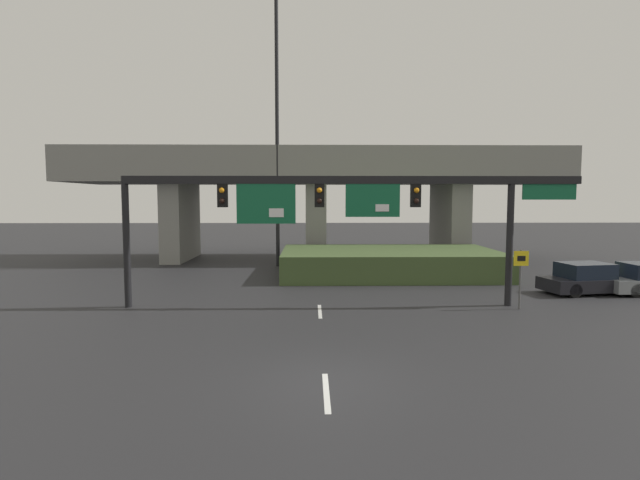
# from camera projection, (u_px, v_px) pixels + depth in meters

# --- Properties ---
(ground_plane) EXTENTS (160.00, 160.00, 0.00)m
(ground_plane) POSITION_uv_depth(u_px,v_px,m) (325.00, 379.00, 12.35)
(ground_plane) COLOR #262628
(lane_markings) EXTENTS (0.14, 43.81, 0.01)m
(lane_markings) POSITION_uv_depth(u_px,v_px,m) (318.00, 292.00, 23.92)
(lane_markings) COLOR silver
(lane_markings) RESTS_ON ground
(signal_gantry) EXTENTS (18.74, 0.44, 5.39)m
(signal_gantry) POSITION_uv_depth(u_px,v_px,m) (342.00, 199.00, 20.35)
(signal_gantry) COLOR black
(signal_gantry) RESTS_ON ground
(speed_limit_sign) EXTENTS (0.60, 0.11, 2.43)m
(speed_limit_sign) POSITION_uv_depth(u_px,v_px,m) (521.00, 271.00, 20.04)
(speed_limit_sign) COLOR #4C4C4C
(speed_limit_sign) RESTS_ON ground
(highway_light_pole_near) EXTENTS (0.70, 0.36, 17.76)m
(highway_light_pole_near) POSITION_uv_depth(u_px,v_px,m) (277.00, 125.00, 32.34)
(highway_light_pole_near) COLOR black
(highway_light_pole_near) RESTS_ON ground
(overpass_bridge) EXTENTS (34.96, 7.99, 7.96)m
(overpass_bridge) POSITION_uv_depth(u_px,v_px,m) (316.00, 185.00, 36.49)
(overpass_bridge) COLOR gray
(overpass_bridge) RESTS_ON ground
(grass_embankment) EXTENTS (12.39, 7.17, 1.48)m
(grass_embankment) POSITION_uv_depth(u_px,v_px,m) (389.00, 262.00, 29.15)
(grass_embankment) COLOR #42562D
(grass_embankment) RESTS_ON ground
(parked_sedan_near_right) EXTENTS (4.48, 2.53, 1.45)m
(parked_sedan_near_right) POSITION_uv_depth(u_px,v_px,m) (587.00, 279.00, 23.49)
(parked_sedan_near_right) COLOR black
(parked_sedan_near_right) RESTS_ON ground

